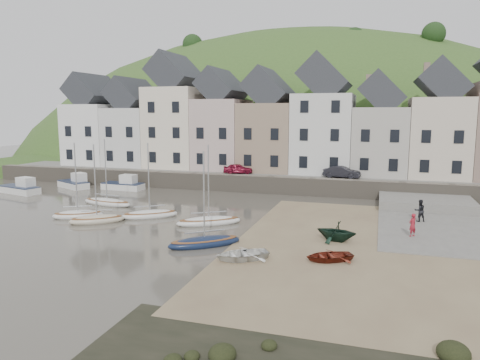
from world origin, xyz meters
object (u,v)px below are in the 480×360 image
(car_left, at_px, (238,169))
(sailboat_0, at_px, (107,202))
(person_dark, at_px, (420,211))
(person_red, at_px, (413,225))
(car_right, at_px, (342,172))
(rowboat_green, at_px, (336,231))
(rowboat_red, at_px, (329,256))
(rowboat_white, at_px, (242,254))

(car_left, bearing_deg, sailboat_0, 130.68)
(sailboat_0, bearing_deg, person_dark, 2.63)
(car_left, bearing_deg, person_red, -148.51)
(sailboat_0, xyz_separation_m, car_right, (20.20, 12.96, 1.97))
(rowboat_green, bearing_deg, sailboat_0, -93.66)
(rowboat_red, height_order, person_red, person_red)
(sailboat_0, xyz_separation_m, car_left, (8.64, 12.96, 1.91))
(rowboat_red, xyz_separation_m, person_red, (4.88, 6.66, 0.57))
(rowboat_green, distance_m, car_left, 22.88)
(person_dark, relative_size, car_right, 0.45)
(sailboat_0, relative_size, person_dark, 3.68)
(sailboat_0, xyz_separation_m, person_red, (26.32, -3.46, 0.66))
(person_dark, distance_m, car_right, 13.66)
(rowboat_green, distance_m, person_red, 5.46)
(rowboat_white, relative_size, car_left, 0.95)
(person_red, bearing_deg, rowboat_white, -4.40)
(person_red, height_order, person_dark, person_dark)
(sailboat_0, bearing_deg, rowboat_green, -15.49)
(rowboat_green, height_order, person_red, person_red)
(rowboat_white, height_order, rowboat_red, rowboat_white)
(rowboat_red, distance_m, car_left, 26.46)
(person_red, relative_size, car_left, 0.48)
(rowboat_red, bearing_deg, person_red, 115.11)
(sailboat_0, relative_size, person_red, 3.96)
(car_right, bearing_deg, rowboat_red, -168.13)
(rowboat_red, bearing_deg, car_right, 154.36)
(rowboat_white, bearing_deg, person_red, 95.03)
(car_right, bearing_deg, rowboat_green, -167.40)
(rowboat_white, xyz_separation_m, car_right, (3.61, 24.40, 1.84))
(rowboat_white, bearing_deg, rowboat_red, 70.81)
(person_red, height_order, car_left, car_left)
(rowboat_green, bearing_deg, car_right, -164.38)
(rowboat_green, relative_size, car_left, 0.79)
(rowboat_red, xyz_separation_m, person_dark, (5.68, 11.37, 0.63))
(rowboat_white, bearing_deg, car_right, 137.24)
(person_dark, bearing_deg, car_right, -80.81)
(car_left, distance_m, car_right, 11.56)
(rowboat_green, distance_m, car_right, 19.00)
(rowboat_green, height_order, car_right, car_right)
(sailboat_0, distance_m, car_right, 24.08)
(rowboat_white, distance_m, car_left, 25.72)
(rowboat_red, xyz_separation_m, car_left, (-12.80, 23.09, 1.82))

